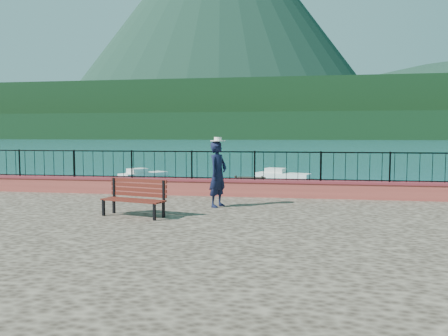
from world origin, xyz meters
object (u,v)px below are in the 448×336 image
(boat_4, at_px, (283,173))
(person, at_px, (218,174))
(park_bench, at_px, (134,205))
(boat_1, at_px, (389,190))
(boat_3, at_px, (144,173))
(boat_0, at_px, (172,188))

(boat_4, bearing_deg, person, -75.24)
(park_bench, xyz_separation_m, boat_1, (8.98, 13.17, -1.09))
(boat_1, bearing_deg, boat_4, 141.01)
(park_bench, distance_m, boat_1, 15.98)
(person, distance_m, boat_3, 21.39)
(boat_3, bearing_deg, boat_0, -117.51)
(park_bench, xyz_separation_m, person, (1.88, 1.84, 0.67))
(person, bearing_deg, boat_0, 45.22)
(boat_1, xyz_separation_m, boat_4, (-5.78, 9.26, 0.00))
(boat_1, height_order, boat_4, same)
(boat_4, bearing_deg, boat_3, -154.20)
(park_bench, xyz_separation_m, boat_3, (-7.31, 21.08, -1.09))
(boat_1, distance_m, boat_4, 10.92)
(person, height_order, boat_3, person)
(person, xyz_separation_m, boat_4, (1.33, 20.59, -1.76))
(park_bench, bearing_deg, person, 59.00)
(person, relative_size, boat_0, 0.56)
(person, distance_m, boat_0, 11.44)
(person, distance_m, boat_4, 20.71)
(person, height_order, boat_0, person)
(boat_0, bearing_deg, park_bench, -101.80)
(park_bench, height_order, boat_1, park_bench)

